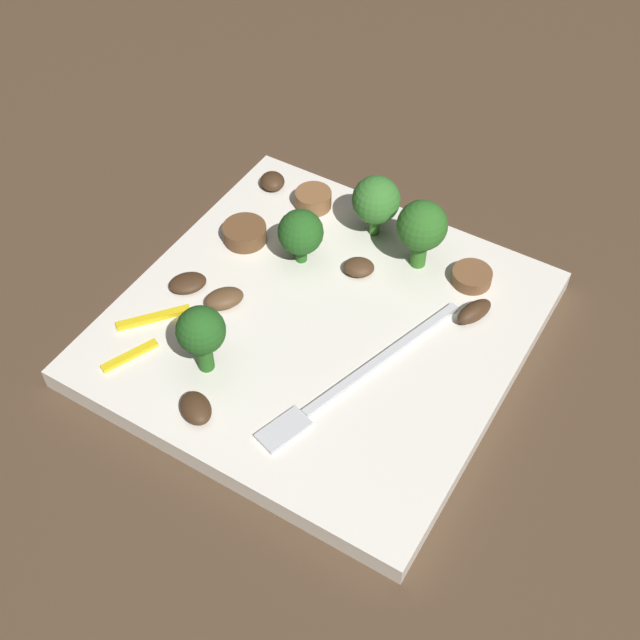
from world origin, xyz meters
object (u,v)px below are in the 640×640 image
at_px(mushroom_0, 272,181).
at_px(broccoli_floret_3, 422,227).
at_px(mushroom_1, 224,298).
at_px(pepper_strip_0, 154,318).
at_px(broccoli_floret_2, 301,233).
at_px(sausage_slice_0, 472,277).
at_px(sausage_slice_2, 313,199).
at_px(plate, 320,327).
at_px(mushroom_2, 474,312).
at_px(mushroom_3, 188,283).
at_px(broccoli_floret_1, 376,200).
at_px(sausage_slice_1, 245,233).
at_px(broccoli_floret_0, 201,332).
at_px(mushroom_4, 196,408).
at_px(mushroom_5, 361,268).
at_px(fork, 350,382).
at_px(pepper_strip_1, 130,356).

bearing_deg(mushroom_0, broccoli_floret_3, 82.75).
xyz_separation_m(mushroom_1, pepper_strip_0, (0.04, -0.04, -0.00)).
xyz_separation_m(broccoli_floret_2, mushroom_1, (0.07, -0.02, -0.02)).
bearing_deg(sausage_slice_0, broccoli_floret_2, -69.22).
relative_size(sausage_slice_2, mushroom_1, 1.02).
bearing_deg(broccoli_floret_3, plate, -21.26).
height_order(mushroom_2, mushroom_3, mushroom_2).
relative_size(broccoli_floret_1, sausage_slice_1, 1.53).
relative_size(broccoli_floret_0, mushroom_4, 1.98).
relative_size(broccoli_floret_3, mushroom_5, 2.46).
height_order(sausage_slice_0, sausage_slice_2, sausage_slice_2).
bearing_deg(sausage_slice_0, mushroom_5, -64.95).
bearing_deg(sausage_slice_1, broccoli_floret_1, 125.66).
bearing_deg(mushroom_1, mushroom_2, 116.85).
height_order(sausage_slice_0, mushroom_0, mushroom_0).
bearing_deg(broccoli_floret_3, mushroom_2, 64.12).
bearing_deg(pepper_strip_0, sausage_slice_0, 130.44).
bearing_deg(mushroom_0, broccoli_floret_2, 47.48).
relative_size(broccoli_floret_2, mushroom_0, 2.06).
xyz_separation_m(broccoli_floret_1, mushroom_3, (0.13, -0.09, -0.03)).
relative_size(mushroom_0, mushroom_4, 0.80).
bearing_deg(sausage_slice_0, mushroom_2, 26.74).
bearing_deg(sausage_slice_1, broccoli_floret_2, 94.37).
relative_size(sausage_slice_0, mushroom_4, 1.08).
bearing_deg(mushroom_1, broccoli_floret_2, 160.96).
xyz_separation_m(broccoli_floret_3, mushroom_2, (0.03, 0.06, -0.03)).
distance_m(broccoli_floret_3, mushroom_4, 0.21).
bearing_deg(broccoli_floret_2, mushroom_4, 6.21).
distance_m(fork, sausage_slice_1, 0.16).
bearing_deg(mushroom_2, mushroom_1, -63.15).
distance_m(mushroom_5, pepper_strip_1, 0.18).
xyz_separation_m(mushroom_1, mushroom_2, (-0.08, 0.16, 0.00)).
bearing_deg(broccoli_floret_3, pepper_strip_0, -42.49).
relative_size(broccoli_floret_1, sausage_slice_2, 1.76).
height_order(broccoli_floret_2, sausage_slice_0, broccoli_floret_2).
distance_m(broccoli_floret_1, pepper_strip_1, 0.22).
height_order(mushroom_0, pepper_strip_1, mushroom_0).
bearing_deg(broccoli_floret_2, mushroom_2, 95.60).
distance_m(broccoli_floret_2, mushroom_2, 0.14).
distance_m(sausage_slice_0, pepper_strip_0, 0.24).
distance_m(mushroom_4, pepper_strip_1, 0.07).
height_order(fork, broccoli_floret_0, broccoli_floret_0).
height_order(broccoli_floret_0, sausage_slice_0, broccoli_floret_0).
relative_size(broccoli_floret_3, pepper_strip_1, 1.39).
bearing_deg(pepper_strip_1, broccoli_floret_1, 157.09).
distance_m(fork, mushroom_0, 0.21).
xyz_separation_m(broccoli_floret_3, sausage_slice_1, (0.05, -0.13, -0.03)).
bearing_deg(fork, plate, -111.64).
xyz_separation_m(broccoli_floret_1, pepper_strip_0, (0.16, -0.09, -0.03)).
relative_size(plate, broccoli_floret_0, 5.07).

